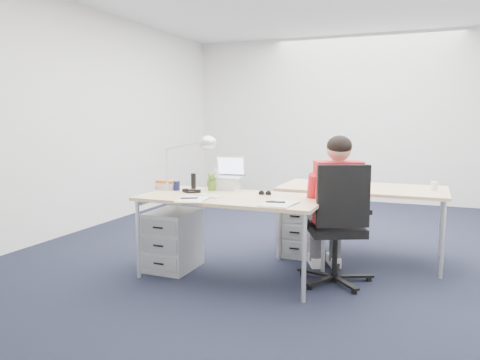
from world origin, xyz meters
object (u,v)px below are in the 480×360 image
object	(u,v)px
desk_near	(232,201)
water_bottle	(216,179)
computer_mouse	(273,200)
headphones	(191,191)
desk_lamp	(182,162)
far_cup	(434,186)
can_koozie	(177,185)
cordless_phone	(193,181)
book_stack	(167,184)
bear_figurine	(211,182)
drawer_pedestal_near	(173,240)
dark_laptop	(332,175)
desk_far	(362,192)
wireless_keyboard	(209,196)
sunglasses	(265,193)
office_chair	(336,250)
seated_person	(334,207)
drawer_pedestal_far	(301,228)
silver_laptop	(227,173)

from	to	relation	value
desk_near	water_bottle	size ratio (longest dim) A/B	7.87
computer_mouse	headphones	distance (m)	0.88
desk_lamp	far_cup	xyz separation A→B (m)	(2.20, 0.92, -0.23)
can_koozie	cordless_phone	xyz separation A→B (m)	(0.10, 0.16, 0.02)
can_koozie	book_stack	bearing A→B (deg)	159.24
bear_figurine	headphones	bearing A→B (deg)	-117.69
drawer_pedestal_near	book_stack	bearing A→B (deg)	133.48
can_koozie	dark_laptop	xyz separation A→B (m)	(1.33, 0.78, 0.07)
bear_figurine	desk_far	bearing A→B (deg)	42.68
wireless_keyboard	far_cup	world-z (taller)	far_cup
far_cup	cordless_phone	bearing A→B (deg)	-160.87
computer_mouse	sunglasses	world-z (taller)	computer_mouse
office_chair	seated_person	world-z (taller)	seated_person
wireless_keyboard	book_stack	xyz separation A→B (m)	(-0.57, 0.25, 0.04)
office_chair	water_bottle	size ratio (longest dim) A/B	5.14
headphones	dark_laptop	distance (m)	1.41
headphones	drawer_pedestal_near	bearing A→B (deg)	-157.88
desk_near	sunglasses	world-z (taller)	sunglasses
wireless_keyboard	computer_mouse	world-z (taller)	computer_mouse
bear_figurine	desk_lamp	world-z (taller)	desk_lamp
book_stack	dark_laptop	distance (m)	1.63
wireless_keyboard	can_koozie	world-z (taller)	can_koozie
wireless_keyboard	book_stack	world-z (taller)	book_stack
dark_laptop	drawer_pedestal_far	bearing A→B (deg)	162.59
seated_person	desk_lamp	size ratio (longest dim) A/B	2.29
can_koozie	drawer_pedestal_near	bearing A→B (deg)	-82.54
desk_near	silver_laptop	bearing A→B (deg)	119.81
silver_laptop	book_stack	world-z (taller)	silver_laptop
drawer_pedestal_near	desk_lamp	xyz separation A→B (m)	(0.06, 0.10, 0.73)
office_chair	drawer_pedestal_near	bearing A→B (deg)	162.50
wireless_keyboard	bear_figurine	xyz separation A→B (m)	(-0.13, 0.31, 0.08)
bear_figurine	seated_person	bearing A→B (deg)	17.91
desk_far	water_bottle	size ratio (longest dim) A/B	7.87
drawer_pedestal_near	far_cup	distance (m)	2.53
silver_laptop	book_stack	bearing A→B (deg)	-164.81
headphones	cordless_phone	size ratio (longest dim) A/B	1.27
headphones	can_koozie	xyz separation A→B (m)	(-0.18, 0.04, 0.04)
office_chair	computer_mouse	xyz separation A→B (m)	(-0.47, -0.30, 0.45)
desk_near	seated_person	size ratio (longest dim) A/B	1.27
desk_far	desk_lamp	world-z (taller)	desk_lamp
far_cup	book_stack	bearing A→B (deg)	-160.34
office_chair	seated_person	size ratio (longest dim) A/B	0.83
computer_mouse	can_koozie	size ratio (longest dim) A/B	0.81
book_stack	cordless_phone	world-z (taller)	cordless_phone
office_chair	cordless_phone	xyz separation A→B (m)	(-1.41, 0.09, 0.51)
desk_near	computer_mouse	size ratio (longest dim) A/B	19.59
can_koozie	cordless_phone	bearing A→B (deg)	58.29
sunglasses	far_cup	bearing A→B (deg)	22.26
cordless_phone	desk_lamp	size ratio (longest dim) A/B	0.27
office_chair	sunglasses	size ratio (longest dim) A/B	9.06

